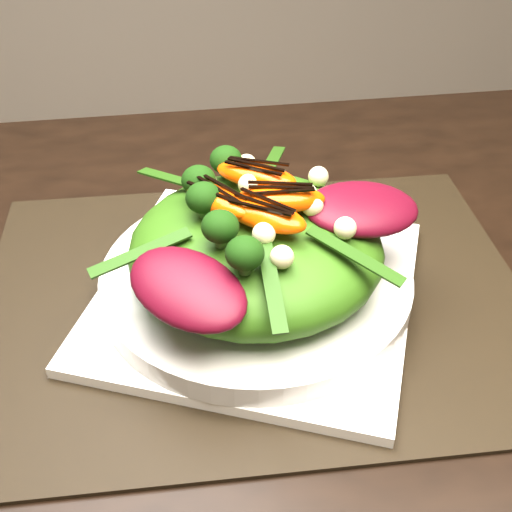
{
  "coord_description": "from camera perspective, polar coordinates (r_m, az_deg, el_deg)",
  "views": [
    {
      "loc": [
        -0.34,
        -0.36,
        1.14
      ],
      "look_at": [
        -0.27,
        0.08,
        0.8
      ],
      "focal_mm": 48.0,
      "sensor_mm": 36.0,
      "label": 1
    }
  ],
  "objects": [
    {
      "name": "broccoli_floret",
      "position": [
        0.54,
        -5.21,
        6.13
      ],
      "size": [
        0.05,
        0.05,
        0.04
      ],
      "primitive_type": "sphere",
      "rotation": [
        0.0,
        0.0,
        0.37
      ],
      "color": "black",
      "rests_on": "lettuce_mound"
    },
    {
      "name": "plate_base",
      "position": [
        0.58,
        0.0,
        -3.03
      ],
      "size": [
        0.34,
        0.34,
        0.01
      ],
      "primitive_type": "cube",
      "rotation": [
        0.0,
        0.0,
        -0.4
      ],
      "color": "white",
      "rests_on": "placemat"
    },
    {
      "name": "macadamia_nut",
      "position": [
        0.5,
        3.48,
        2.11
      ],
      "size": [
        0.02,
        0.02,
        0.02
      ],
      "primitive_type": "sphere",
      "rotation": [
        0.0,
        0.0,
        -0.21
      ],
      "color": "beige",
      "rests_on": "lettuce_mound"
    },
    {
      "name": "salad_bowl",
      "position": [
        0.57,
        0.0,
        -1.93
      ],
      "size": [
        0.27,
        0.27,
        0.02
      ],
      "primitive_type": "cylinder",
      "rotation": [
        0.0,
        0.0,
        0.03
      ],
      "color": "silver",
      "rests_on": "plate_base"
    },
    {
      "name": "lettuce_mound",
      "position": [
        0.55,
        0.0,
        0.67
      ],
      "size": [
        0.22,
        0.22,
        0.07
      ],
      "primitive_type": "ellipsoid",
      "rotation": [
        0.0,
        0.0,
        0.05
      ],
      "color": "#346112",
      "rests_on": "salad_bowl"
    },
    {
      "name": "balsamic_drizzle",
      "position": [
        0.55,
        -2.26,
        6.94
      ],
      "size": [
        0.04,
        0.01,
        0.0
      ],
      "primitive_type": "cube",
      "rotation": [
        0.0,
        0.0,
        -0.14
      ],
      "color": "black",
      "rests_on": "orange_segment"
    },
    {
      "name": "orange_segment",
      "position": [
        0.56,
        -2.23,
        6.06
      ],
      "size": [
        0.07,
        0.04,
        0.02
      ],
      "primitive_type": "ellipsoid",
      "rotation": [
        0.0,
        0.0,
        -0.14
      ],
      "color": "#FF4204",
      "rests_on": "lettuce_mound"
    },
    {
      "name": "placemat",
      "position": [
        0.59,
        0.0,
        -3.53
      ],
      "size": [
        0.47,
        0.36,
        0.0
      ],
      "primitive_type": "cube",
      "rotation": [
        0.0,
        0.0,
        -0.03
      ],
      "color": "black",
      "rests_on": "dining_table"
    },
    {
      "name": "radicchio_leaf",
      "position": [
        0.55,
        8.83,
        3.91
      ],
      "size": [
        0.1,
        0.07,
        0.02
      ],
      "primitive_type": "ellipsoid",
      "rotation": [
        0.0,
        0.0,
        0.1
      ],
      "color": "#460714",
      "rests_on": "lettuce_mound"
    }
  ]
}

